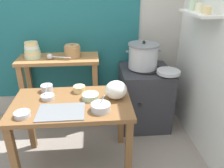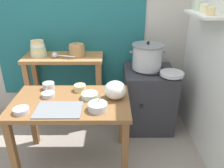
{
  "view_description": "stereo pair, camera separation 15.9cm",
  "coord_description": "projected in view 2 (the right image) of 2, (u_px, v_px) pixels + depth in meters",
  "views": [
    {
      "loc": [
        0.22,
        -1.79,
        1.75
      ],
      "look_at": [
        0.39,
        0.19,
        0.82
      ],
      "focal_mm": 36.08,
      "sensor_mm": 36.0,
      "label": 1
    },
    {
      "loc": [
        0.38,
        -1.8,
        1.75
      ],
      "look_at": [
        0.39,
        0.19,
        0.82
      ],
      "focal_mm": 36.08,
      "sensor_mm": 36.0,
      "label": 2
    }
  ],
  "objects": [
    {
      "name": "wall_back",
      "position": [
        87.0,
        19.0,
        2.81
      ],
      "size": [
        4.4,
        0.12,
        2.6
      ],
      "color": "#B2ADA3",
      "rests_on": "ground"
    },
    {
      "name": "wide_pan",
      "position": [
        172.0,
        74.0,
        2.5
      ],
      "size": [
        0.27,
        0.27,
        0.04
      ],
      "primitive_type": "cylinder",
      "color": "#B7BABF",
      "rests_on": "stove_block"
    },
    {
      "name": "clay_pot",
      "position": [
        77.0,
        50.0,
        2.71
      ],
      "size": [
        0.19,
        0.19,
        0.17
      ],
      "color": "#A37A4C",
      "rests_on": "back_shelf_table"
    },
    {
      "name": "steamer_pot",
      "position": [
        147.0,
        57.0,
        2.63
      ],
      "size": [
        0.41,
        0.37,
        0.33
      ],
      "color": "#B7BABF",
      "rests_on": "stove_block"
    },
    {
      "name": "prep_bowl_0",
      "position": [
        48.0,
        94.0,
        2.16
      ],
      "size": [
        0.13,
        0.13,
        0.16
      ],
      "color": "#B7BABF",
      "rests_on": "prep_table"
    },
    {
      "name": "plastic_bag",
      "position": [
        115.0,
        90.0,
        2.1
      ],
      "size": [
        0.21,
        0.19,
        0.18
      ],
      "primitive_type": "ellipsoid",
      "color": "silver",
      "rests_on": "prep_table"
    },
    {
      "name": "prep_bowl_5",
      "position": [
        21.0,
        110.0,
        1.9
      ],
      "size": [
        0.13,
        0.13,
        0.04
      ],
      "color": "#B7BABF",
      "rests_on": "prep_table"
    },
    {
      "name": "prep_bowl_2",
      "position": [
        90.0,
        95.0,
        2.13
      ],
      "size": [
        0.16,
        0.16,
        0.05
      ],
      "color": "#B7D1AD",
      "rests_on": "prep_table"
    },
    {
      "name": "ground_plane",
      "position": [
        75.0,
        162.0,
        2.37
      ],
      "size": [
        9.0,
        9.0,
        0.0
      ],
      "primitive_type": "plane",
      "color": "gray"
    },
    {
      "name": "ladle",
      "position": [
        56.0,
        55.0,
        2.66
      ],
      "size": [
        0.28,
        0.12,
        0.07
      ],
      "color": "#B7BABF",
      "rests_on": "back_shelf_table"
    },
    {
      "name": "prep_bowl_4",
      "position": [
        49.0,
        86.0,
        2.31
      ],
      "size": [
        0.12,
        0.12,
        0.07
      ],
      "color": "#B7BABF",
      "rests_on": "prep_table"
    },
    {
      "name": "bowl_stack_enamel",
      "position": [
        38.0,
        49.0,
        2.71
      ],
      "size": [
        0.2,
        0.2,
        0.19
      ],
      "color": "#B7D1AD",
      "rests_on": "back_shelf_table"
    },
    {
      "name": "prep_bowl_1",
      "position": [
        80.0,
        88.0,
        2.28
      ],
      "size": [
        0.12,
        0.12,
        0.06
      ],
      "color": "#E5C684",
      "rests_on": "prep_table"
    },
    {
      "name": "prep_table",
      "position": [
        72.0,
        111.0,
        2.15
      ],
      "size": [
        1.1,
        0.66,
        0.72
      ],
      "color": "brown",
      "rests_on": "ground"
    },
    {
      "name": "serving_tray",
      "position": [
        59.0,
        110.0,
        1.95
      ],
      "size": [
        0.4,
        0.28,
        0.01
      ],
      "primitive_type": "cube",
      "color": "slate",
      "rests_on": "prep_table"
    },
    {
      "name": "back_shelf_table",
      "position": [
        65.0,
        73.0,
        2.83
      ],
      "size": [
        0.96,
        0.4,
        0.9
      ],
      "color": "#9E6B3D",
      "rests_on": "ground"
    },
    {
      "name": "prep_bowl_3",
      "position": [
        98.0,
        106.0,
        1.94
      ],
      "size": [
        0.17,
        0.17,
        0.14
      ],
      "color": "#B7BABF",
      "rests_on": "prep_table"
    },
    {
      "name": "stove_block",
      "position": [
        148.0,
        98.0,
        2.84
      ],
      "size": [
        0.6,
        0.61,
        0.78
      ],
      "color": "#2D2D33",
      "rests_on": "ground"
    }
  ]
}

